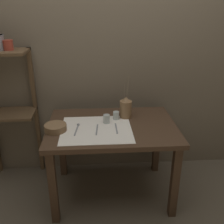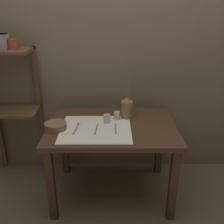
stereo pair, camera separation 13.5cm
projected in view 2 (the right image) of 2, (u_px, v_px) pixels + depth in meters
The scene contains 14 objects.
ground_plane at pixel (112, 191), 2.50m from camera, with size 12.00×12.00×0.00m, color brown.
stone_wall_back at pixel (112, 55), 2.48m from camera, with size 7.00×0.06×2.40m.
wooden_table at pixel (112, 135), 2.26m from camera, with size 1.09×0.77×0.70m.
wooden_shelf_unit at pixel (12, 92), 2.46m from camera, with size 0.48×0.31×1.29m.
linen_cloth at pixel (96, 129), 2.15m from camera, with size 0.57×0.51×0.00m.
pitcher_with_flowers at pixel (127, 108), 2.33m from camera, with size 0.10×0.10×0.38m.
wooden_bowl at pixel (56, 126), 2.14m from camera, with size 0.18×0.18×0.05m.
glass_tumbler_near at pixel (107, 119), 2.24m from camera, with size 0.06×0.06×0.07m.
glass_tumbler_far at pixel (117, 116), 2.31m from camera, with size 0.05×0.05×0.07m.
spoon_outer at pixel (78, 126), 2.19m from camera, with size 0.04×0.20×0.02m.
fork_inner at pixel (96, 129), 2.14m from camera, with size 0.03×0.19×0.00m.
fork_outer at pixel (116, 128), 2.15m from camera, with size 0.01×0.19×0.00m.
metal_pot_large at pixel (0, 41), 2.23m from camera, with size 0.15×0.15×0.13m.
metal_pot_small at pixel (13, 44), 2.24m from camera, with size 0.09×0.09×0.09m.
Camera 2 is at (-0.00, -2.00, 1.67)m, focal length 42.00 mm.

